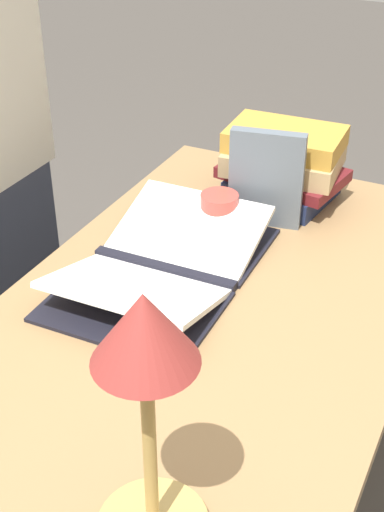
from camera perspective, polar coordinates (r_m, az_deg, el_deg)
name	(u,v)px	position (r m, az deg, el deg)	size (l,w,h in m)	color
reading_desk	(207,343)	(1.48, 1.17, -6.98)	(1.37, 0.79, 0.74)	#937047
open_book	(164,264)	(1.50, -2.26, -0.61)	(0.54, 0.35, 0.08)	black
book_stack_tall	(284,164)	(1.79, 7.33, 7.33)	(0.24, 0.32, 0.18)	#1E284C
book_standing_upright	(266,179)	(1.65, 5.95, 6.15)	(0.06, 0.17, 0.23)	slate
reading_lamp	(146,377)	(0.84, -3.67, -9.67)	(0.15, 0.15, 0.40)	tan
coffee_mug	(220,213)	(1.65, 2.24, 3.47)	(0.09, 0.12, 0.09)	#B74238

